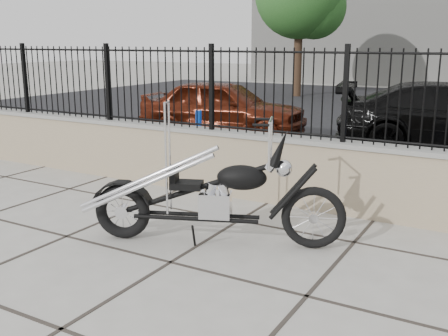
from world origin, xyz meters
TOP-DOWN VIEW (x-y plane):
  - ground_plane at (0.00, 0.00)m, footprint 90.00×90.00m
  - parking_lot at (0.00, 12.50)m, footprint 30.00×30.00m
  - retaining_wall at (0.00, 2.50)m, footprint 14.00×0.36m
  - iron_fence at (0.00, 2.50)m, footprint 14.00×0.08m
  - chopper_motorcycle at (0.08, 0.68)m, footprint 2.71×1.44m
  - car_red at (-3.27, 6.78)m, footprint 4.21×2.17m
  - bollard_a at (-2.29, 4.16)m, footprint 0.15×0.15m

SIDE VIEW (x-z plane):
  - ground_plane at x=0.00m, z-range 0.00..0.00m
  - parking_lot at x=0.00m, z-range 0.00..0.00m
  - retaining_wall at x=0.00m, z-range 0.00..0.96m
  - bollard_a at x=-2.29m, z-range 0.00..0.98m
  - car_red at x=-3.27m, z-range 0.00..1.37m
  - chopper_motorcycle at x=0.08m, z-range 0.00..1.63m
  - iron_fence at x=0.00m, z-range 0.96..2.16m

